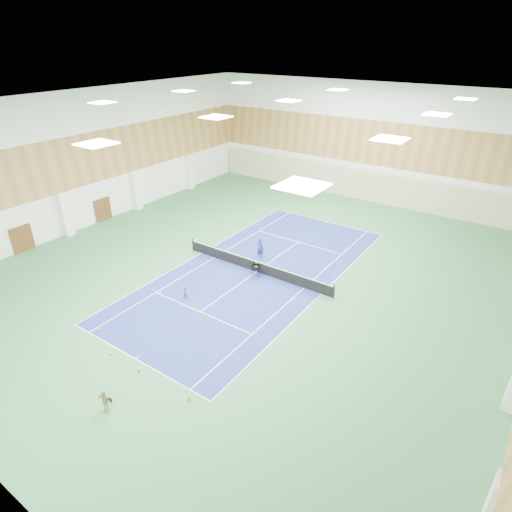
{
  "coord_description": "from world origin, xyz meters",
  "views": [
    {
      "loc": [
        16.04,
        -23.23,
        16.08
      ],
      "look_at": [
        0.67,
        -1.0,
        2.0
      ],
      "focal_mm": 30.0,
      "sensor_mm": 36.0,
      "label": 1
    }
  ],
  "objects_px": {
    "tennis_net": "(256,266)",
    "child_court": "(185,293)",
    "child_apron": "(105,401)",
    "coach": "(260,248)",
    "ball_cart": "(256,271)"
  },
  "relations": [
    {
      "from": "child_court",
      "to": "coach",
      "type": "bearing_deg",
      "value": 87.72
    },
    {
      "from": "tennis_net",
      "to": "ball_cart",
      "type": "height_order",
      "value": "tennis_net"
    },
    {
      "from": "child_court",
      "to": "ball_cart",
      "type": "distance_m",
      "value": 5.66
    },
    {
      "from": "child_court",
      "to": "child_apron",
      "type": "bearing_deg",
      "value": -65.7
    },
    {
      "from": "child_court",
      "to": "tennis_net",
      "type": "bearing_deg",
      "value": 75.64
    },
    {
      "from": "coach",
      "to": "ball_cart",
      "type": "height_order",
      "value": "coach"
    },
    {
      "from": "child_court",
      "to": "child_apron",
      "type": "distance_m",
      "value": 9.99
    },
    {
      "from": "tennis_net",
      "to": "child_court",
      "type": "relative_size",
      "value": 12.59
    },
    {
      "from": "ball_cart",
      "to": "coach",
      "type": "bearing_deg",
      "value": 98.58
    },
    {
      "from": "child_court",
      "to": "ball_cart",
      "type": "relative_size",
      "value": 1.02
    },
    {
      "from": "child_apron",
      "to": "tennis_net",
      "type": "bearing_deg",
      "value": 79.65
    },
    {
      "from": "coach",
      "to": "child_court",
      "type": "distance_m",
      "value": 7.97
    },
    {
      "from": "coach",
      "to": "child_court",
      "type": "bearing_deg",
      "value": 83.56
    },
    {
      "from": "tennis_net",
      "to": "child_court",
      "type": "height_order",
      "value": "tennis_net"
    },
    {
      "from": "coach",
      "to": "ball_cart",
      "type": "distance_m",
      "value": 3.1
    }
  ]
}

